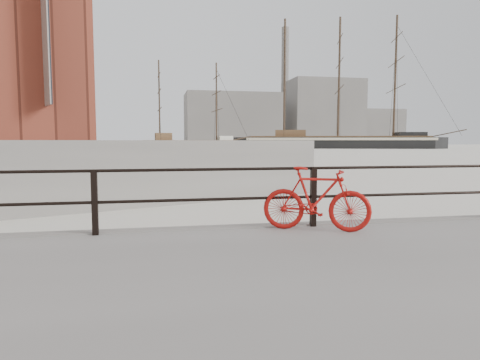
{
  "coord_description": "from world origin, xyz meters",
  "views": [
    {
      "loc": [
        -6.07,
        -6.88,
        1.78
      ],
      "look_at": [
        -4.43,
        1.5,
        1.0
      ],
      "focal_mm": 32.0,
      "sensor_mm": 36.0,
      "label": 1
    }
  ],
  "objects_px": {
    "barque_black": "(338,148)",
    "schooner_left": "(10,151)",
    "schooner_mid": "(189,150)",
    "bicycle": "(316,199)"
  },
  "relations": [
    {
      "from": "barque_black",
      "to": "schooner_left",
      "type": "distance_m",
      "value": 71.29
    },
    {
      "from": "schooner_mid",
      "to": "schooner_left",
      "type": "height_order",
      "value": "schooner_mid"
    },
    {
      "from": "bicycle",
      "to": "barque_black",
      "type": "relative_size",
      "value": 0.03
    },
    {
      "from": "barque_black",
      "to": "schooner_left",
      "type": "xyz_separation_m",
      "value": [
        -69.1,
        -17.56,
        0.0
      ]
    },
    {
      "from": "bicycle",
      "to": "barque_black",
      "type": "bearing_deg",
      "value": 90.8
    },
    {
      "from": "schooner_left",
      "to": "barque_black",
      "type": "bearing_deg",
      "value": 16.24
    },
    {
      "from": "schooner_mid",
      "to": "bicycle",
      "type": "bearing_deg",
      "value": -96.49
    },
    {
      "from": "bicycle",
      "to": "schooner_mid",
      "type": "distance_m",
      "value": 85.39
    },
    {
      "from": "barque_black",
      "to": "schooner_left",
      "type": "relative_size",
      "value": 2.48
    },
    {
      "from": "bicycle",
      "to": "schooner_mid",
      "type": "xyz_separation_m",
      "value": [
        4.42,
        85.27,
        -0.86
      ]
    }
  ]
}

